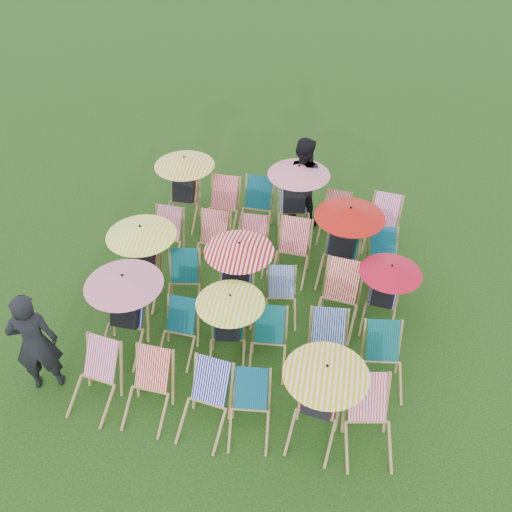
% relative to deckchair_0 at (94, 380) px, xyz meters
% --- Properties ---
extents(ground, '(100.00, 100.00, 0.00)m').
position_rel_deckchair_0_xyz_m(ground, '(2.02, 2.21, -0.47)').
color(ground, black).
rests_on(ground, ground).
extents(deckchair_0, '(0.76, 0.95, 0.94)m').
position_rel_deckchair_0_xyz_m(deckchair_0, '(0.00, 0.00, 0.00)').
color(deckchair_0, '#9A7747').
rests_on(deckchair_0, ground).
extents(deckchair_1, '(0.68, 0.90, 0.93)m').
position_rel_deckchair_0_xyz_m(deckchair_1, '(0.82, -0.04, -0.00)').
color(deckchair_1, '#9A7747').
rests_on(deckchair_1, ground).
extents(deckchair_2, '(0.76, 0.96, 0.95)m').
position_rel_deckchair_0_xyz_m(deckchair_2, '(1.67, -0.12, 0.01)').
color(deckchair_2, '#9A7747').
rests_on(deckchair_2, ground).
extents(deckchair_3, '(0.66, 0.86, 0.88)m').
position_rel_deckchair_0_xyz_m(deckchair_3, '(2.30, -0.09, -0.03)').
color(deckchair_3, '#9A7747').
rests_on(deckchair_3, ground).
extents(deckchair_4, '(1.14, 1.21, 1.35)m').
position_rel_deckchair_0_xyz_m(deckchair_4, '(3.21, 0.03, 0.24)').
color(deckchair_4, '#9A7747').
rests_on(deckchair_4, ground).
extents(deckchair_5, '(0.81, 1.02, 1.00)m').
position_rel_deckchair_0_xyz_m(deckchair_5, '(3.91, -0.03, 0.03)').
color(deckchair_5, '#9A7747').
rests_on(deckchair_5, ground).
extents(deckchair_6, '(1.20, 1.25, 1.42)m').
position_rel_deckchair_0_xyz_m(deckchair_6, '(0.07, 1.12, 0.28)').
color(deckchair_6, '#9A7747').
rests_on(deckchair_6, ground).
extents(deckchair_7, '(0.61, 0.82, 0.86)m').
position_rel_deckchair_0_xyz_m(deckchair_7, '(0.92, 1.12, -0.04)').
color(deckchair_7, '#9A7747').
rests_on(deckchair_7, ground).
extents(deckchair_8, '(1.05, 1.13, 1.24)m').
position_rel_deckchair_0_xyz_m(deckchair_8, '(1.72, 1.18, 0.18)').
color(deckchair_8, '#9A7747').
rests_on(deckchair_8, ground).
extents(deckchair_9, '(0.65, 0.86, 0.89)m').
position_rel_deckchair_0_xyz_m(deckchair_9, '(2.35, 1.14, -0.03)').
color(deckchair_9, '#9A7747').
rests_on(deckchair_9, ground).
extents(deckchair_10, '(0.70, 0.93, 0.96)m').
position_rel_deckchair_0_xyz_m(deckchair_10, '(3.26, 1.14, 0.01)').
color(deckchair_10, '#9A7747').
rests_on(deckchair_10, ground).
extents(deckchair_11, '(0.72, 0.93, 0.93)m').
position_rel_deckchair_0_xyz_m(deckchair_11, '(4.09, 1.09, -0.01)').
color(deckchair_11, '#9A7747').
rests_on(deckchair_11, ground).
extents(deckchair_12, '(1.19, 1.24, 1.41)m').
position_rel_deckchair_0_xyz_m(deckchair_12, '(-0.07, 2.34, 0.27)').
color(deckchair_12, '#9A7747').
rests_on(deckchair_12, ground).
extents(deckchair_13, '(0.71, 0.90, 0.89)m').
position_rel_deckchair_0_xyz_m(deckchair_13, '(0.70, 2.24, -0.03)').
color(deckchair_13, '#9A7747').
rests_on(deckchair_13, ground).
extents(deckchair_14, '(1.15, 1.23, 1.37)m').
position_rel_deckchair_0_xyz_m(deckchair_14, '(1.63, 2.26, 0.25)').
color(deckchair_14, '#9A7747').
rests_on(deckchair_14, ground).
extents(deckchair_15, '(0.65, 0.82, 0.82)m').
position_rel_deckchair_0_xyz_m(deckchair_15, '(2.40, 2.22, -0.06)').
color(deckchair_15, '#9A7747').
rests_on(deckchair_15, ground).
extents(deckchair_16, '(0.80, 1.02, 1.02)m').
position_rel_deckchair_0_xyz_m(deckchair_16, '(3.34, 2.23, 0.04)').
color(deckchair_16, '#9A7747').
rests_on(deckchair_16, ground).
extents(deckchair_17, '(1.00, 1.06, 1.19)m').
position_rel_deckchair_0_xyz_m(deckchair_17, '(4.06, 2.37, 0.16)').
color(deckchair_17, '#9A7747').
rests_on(deckchair_17, ground).
extents(deckchair_18, '(0.66, 0.89, 0.93)m').
position_rel_deckchair_0_xyz_m(deckchair_18, '(0.02, 3.35, -0.01)').
color(deckchair_18, '#9A7747').
rests_on(deckchair_18, ground).
extents(deckchair_19, '(0.66, 0.89, 0.94)m').
position_rel_deckchair_0_xyz_m(deckchair_19, '(0.92, 3.36, -0.00)').
color(deckchair_19, '#9A7747').
rests_on(deckchair_19, ground).
extents(deckchair_20, '(0.58, 0.81, 0.88)m').
position_rel_deckchair_0_xyz_m(deckchair_20, '(1.66, 3.46, -0.03)').
color(deckchair_20, '#9A7747').
rests_on(deckchair_20, ground).
extents(deckchair_21, '(0.70, 0.93, 0.97)m').
position_rel_deckchair_0_xyz_m(deckchair_21, '(2.42, 3.34, 0.01)').
color(deckchair_21, '#9A7747').
rests_on(deckchair_21, ground).
extents(deckchair_22, '(1.23, 1.30, 1.46)m').
position_rel_deckchair_0_xyz_m(deckchair_22, '(3.32, 3.43, 0.30)').
color(deckchair_22, '#9A7747').
rests_on(deckchair_22, ground).
extents(deckchair_23, '(0.75, 0.92, 0.89)m').
position_rel_deckchair_0_xyz_m(deckchair_23, '(4.10, 3.47, -0.02)').
color(deckchair_23, '#9A7747').
rests_on(deckchair_23, ground).
extents(deckchair_24, '(1.19, 1.23, 1.42)m').
position_rel_deckchair_0_xyz_m(deckchair_24, '(0.03, 4.64, 0.28)').
color(deckchair_24, '#9A7747').
rests_on(deckchair_24, ground).
extents(deckchair_25, '(0.67, 0.92, 0.98)m').
position_rel_deckchair_0_xyz_m(deckchair_25, '(0.86, 4.49, 0.02)').
color(deckchair_25, '#9A7747').
rests_on(deckchair_25, ground).
extents(deckchair_26, '(0.68, 0.92, 0.97)m').
position_rel_deckchair_0_xyz_m(deckchair_26, '(1.53, 4.61, 0.02)').
color(deckchair_26, '#9A7747').
rests_on(deckchair_26, ground).
extents(deckchair_27, '(1.21, 1.31, 1.44)m').
position_rel_deckchair_0_xyz_m(deckchair_27, '(2.31, 4.67, 0.29)').
color(deckchair_27, '#9A7747').
rests_on(deckchair_27, ground).
extents(deckchair_28, '(0.65, 0.84, 0.85)m').
position_rel_deckchair_0_xyz_m(deckchair_28, '(3.11, 4.60, -0.04)').
color(deckchair_28, '#9A7747').
rests_on(deckchair_28, ground).
extents(deckchair_29, '(0.75, 0.95, 0.94)m').
position_rel_deckchair_0_xyz_m(deckchair_29, '(4.04, 4.50, 0.00)').
color(deckchair_29, '#9A7747').
rests_on(deckchair_29, ground).
extents(person_left, '(0.78, 0.65, 1.83)m').
position_rel_deckchair_0_xyz_m(person_left, '(-0.88, 0.16, 0.44)').
color(person_left, black).
rests_on(person_left, ground).
extents(person_rear, '(1.06, 0.91, 1.87)m').
position_rel_deckchair_0_xyz_m(person_rear, '(2.38, 5.08, 0.46)').
color(person_rear, black).
rests_on(person_rear, ground).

